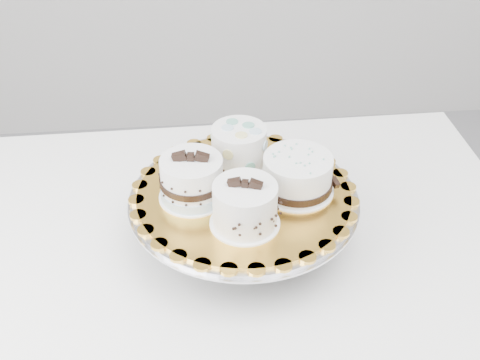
{
  "coord_description": "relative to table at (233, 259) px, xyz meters",
  "views": [
    {
      "loc": [
        -0.09,
        -0.76,
        1.52
      ],
      "look_at": [
        -0.01,
        0.08,
        0.9
      ],
      "focal_mm": 45.0,
      "sensor_mm": 36.0,
      "label": 1
    }
  ],
  "objects": [
    {
      "name": "cake_stand",
      "position": [
        0.02,
        -0.04,
        0.16
      ],
      "size": [
        0.41,
        0.41,
        0.11
      ],
      "color": "gray",
      "rests_on": "table"
    },
    {
      "name": "cake_board",
      "position": [
        0.02,
        -0.04,
        0.2
      ],
      "size": [
        0.48,
        0.48,
        0.01
      ],
      "primitive_type": "cylinder",
      "rotation": [
        0.0,
        0.0,
        -0.34
      ],
      "color": "gold",
      "rests_on": "cake_stand"
    },
    {
      "name": "cake_banded",
      "position": [
        -0.07,
        -0.04,
        0.24
      ],
      "size": [
        0.12,
        0.12,
        0.1
      ],
      "rotation": [
        0.0,
        0.0,
        -0.15
      ],
      "color": "white",
      "rests_on": "cake_board"
    },
    {
      "name": "table",
      "position": [
        0.0,
        0.0,
        0.0
      ],
      "size": [
        1.16,
        0.78,
        0.75
      ],
      "rotation": [
        0.0,
        0.0,
        0.01
      ],
      "color": "white",
      "rests_on": "floor"
    },
    {
      "name": "cake_dots",
      "position": [
        0.02,
        0.05,
        0.24
      ],
      "size": [
        0.13,
        0.13,
        0.08
      ],
      "rotation": [
        0.0,
        0.0,
        0.26
      ],
      "color": "white",
      "rests_on": "cake_board"
    },
    {
      "name": "cake_swirl",
      "position": [
        0.01,
        -0.12,
        0.24
      ],
      "size": [
        0.13,
        0.13,
        0.09
      ],
      "rotation": [
        0.0,
        0.0,
        -0.25
      ],
      "color": "white",
      "rests_on": "cake_board"
    },
    {
      "name": "cake_ribbon",
      "position": [
        0.11,
        -0.04,
        0.23
      ],
      "size": [
        0.15,
        0.15,
        0.07
      ],
      "rotation": [
        0.0,
        0.0,
        0.32
      ],
      "color": "white",
      "rests_on": "cake_board"
    }
  ]
}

